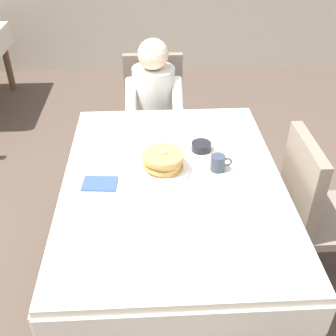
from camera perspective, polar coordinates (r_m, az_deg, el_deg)
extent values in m
plane|color=brown|center=(2.57, 0.54, -14.83)|extent=(14.00, 14.00, 0.00)
cube|color=silver|center=(2.07, 0.65, -1.95)|extent=(1.10, 1.50, 0.04)
cube|color=silver|center=(1.63, 2.40, -21.48)|extent=(1.10, 0.01, 0.18)
cube|color=silver|center=(2.76, -0.35, 5.76)|extent=(1.10, 0.01, 0.18)
cube|color=silver|center=(2.18, -14.17, -4.66)|extent=(0.01, 1.50, 0.18)
cube|color=silver|center=(2.24, 15.03, -3.66)|extent=(0.01, 1.50, 0.18)
cylinder|color=brown|center=(2.85, -9.74, 0.01)|extent=(0.07, 0.07, 0.70)
cylinder|color=brown|center=(2.88, 9.12, 0.59)|extent=(0.07, 0.07, 0.70)
cube|color=#7A6B5B|center=(3.12, -1.89, 5.61)|extent=(0.44, 0.44, 0.05)
cube|color=#7A6B5B|center=(3.18, -2.07, 11.55)|extent=(0.44, 0.06, 0.48)
cylinder|color=#2D2319|center=(3.10, 1.61, 0.43)|extent=(0.04, 0.04, 0.40)
cylinder|color=#2D2319|center=(3.09, -5.05, 0.23)|extent=(0.04, 0.04, 0.40)
cylinder|color=#2D2319|center=(3.40, 1.15, 3.90)|extent=(0.04, 0.04, 0.40)
cylinder|color=#2D2319|center=(3.39, -4.94, 3.72)|extent=(0.04, 0.04, 0.40)
cylinder|color=silver|center=(2.99, -1.97, 9.67)|extent=(0.30, 0.30, 0.46)
sphere|color=beige|center=(2.84, -2.10, 15.60)|extent=(0.21, 0.21, 0.21)
cylinder|color=silver|center=(2.84, 1.35, 9.80)|extent=(0.08, 0.29, 0.23)
cylinder|color=silver|center=(2.83, -5.21, 9.61)|extent=(0.08, 0.29, 0.23)
cylinder|color=#383D51|center=(3.06, -0.22, 0.54)|extent=(0.10, 0.10, 0.45)
cylinder|color=#383D51|center=(3.06, -3.21, 0.45)|extent=(0.10, 0.10, 0.45)
cube|color=#7A6B5B|center=(2.46, 21.41, -6.63)|extent=(0.44, 0.44, 0.05)
cube|color=#7A6B5B|center=(2.23, 18.14, -1.91)|extent=(0.06, 0.44, 0.48)
cylinder|color=#2D2319|center=(2.67, 15.44, -7.96)|extent=(0.04, 0.04, 0.40)
cylinder|color=#2D2319|center=(2.43, 17.78, -13.72)|extent=(0.04, 0.04, 0.40)
cylinder|color=white|center=(2.11, -0.68, -0.07)|extent=(0.28, 0.28, 0.02)
cylinder|color=tan|center=(2.11, -0.47, 0.30)|extent=(0.19, 0.19, 0.02)
cylinder|color=tan|center=(2.09, -0.82, 0.65)|extent=(0.20, 0.20, 0.02)
cylinder|color=tan|center=(2.08, -0.55, 1.08)|extent=(0.19, 0.19, 0.02)
cylinder|color=tan|center=(2.08, -0.86, 1.56)|extent=(0.21, 0.21, 0.02)
cylinder|color=tan|center=(2.06, -0.66, 1.81)|extent=(0.21, 0.21, 0.02)
cube|color=#F4E072|center=(2.06, -0.70, 2.21)|extent=(0.03, 0.03, 0.01)
cylinder|color=#333D4C|center=(2.11, 6.96, 0.71)|extent=(0.08, 0.08, 0.08)
torus|color=#333D4C|center=(2.12, 8.30, 0.84)|extent=(0.05, 0.01, 0.05)
cylinder|color=black|center=(2.27, 4.67, 3.01)|extent=(0.11, 0.11, 0.04)
cone|color=silver|center=(2.19, -8.34, 1.91)|extent=(0.08, 0.08, 0.07)
cube|color=silver|center=(2.10, -5.83, -0.67)|extent=(0.03, 0.18, 0.00)
cube|color=silver|center=(2.12, 4.49, -0.35)|extent=(0.03, 0.20, 0.00)
cube|color=silver|center=(1.86, -1.54, -6.17)|extent=(0.15, 0.04, 0.00)
cube|color=#334C7F|center=(2.05, -9.51, -2.16)|extent=(0.18, 0.13, 0.01)
cylinder|color=brown|center=(4.97, -21.61, 13.88)|extent=(0.07, 0.07, 0.70)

